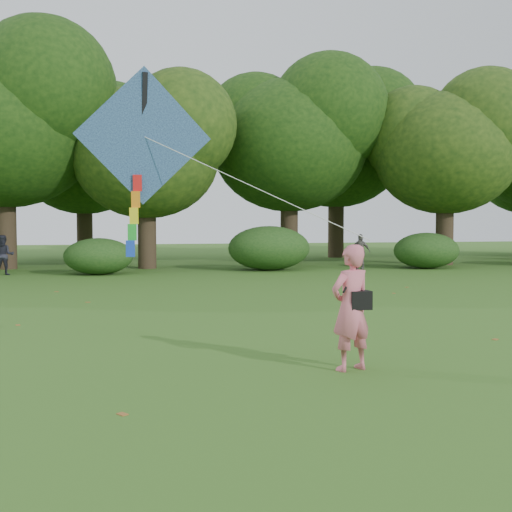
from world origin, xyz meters
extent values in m
plane|color=#265114|center=(0.00, 0.00, 0.00)|extent=(100.00, 100.00, 0.00)
imported|color=#D86678|center=(-0.11, -0.09, 0.88)|extent=(0.75, 0.61, 1.76)
imported|color=#242531|center=(-7.54, 17.55, 0.77)|extent=(0.80, 0.65, 1.55)
imported|color=#65605A|center=(6.99, 17.61, 0.76)|extent=(0.94, 0.83, 1.52)
cube|color=black|center=(0.01, -0.12, 0.99)|extent=(0.30, 0.20, 0.26)
cylinder|color=black|center=(-0.11, -0.13, 1.33)|extent=(0.33, 0.14, 0.47)
cube|color=#2651A6|center=(-2.86, 1.85, 3.42)|extent=(2.15, 0.29, 2.14)
cube|color=black|center=(-2.86, 1.88, 3.42)|extent=(0.14, 0.39, 1.95)
cylinder|color=white|center=(-1.36, 0.85, 2.62)|extent=(3.01, 2.00, 1.61)
cube|color=red|center=(-2.96, 1.87, 2.69)|extent=(0.14, 0.06, 0.26)
cube|color=orange|center=(-2.99, 1.87, 2.43)|extent=(0.14, 0.06, 0.26)
cube|color=yellow|center=(-3.02, 1.87, 2.17)|extent=(0.14, 0.06, 0.26)
cube|color=green|center=(-3.05, 1.87, 1.91)|extent=(0.14, 0.06, 0.26)
cube|color=blue|center=(-3.08, 1.87, 1.65)|extent=(0.14, 0.06, 0.26)
cylinder|color=#3A2D1E|center=(-8.00, 21.00, 1.92)|extent=(0.88, 0.88, 3.85)
ellipsoid|color=#1E3F11|center=(-8.00, 21.00, 6.05)|extent=(8.00, 8.00, 6.80)
cylinder|color=#3A2D1E|center=(-2.00, 20.00, 1.57)|extent=(0.80, 0.80, 3.15)
ellipsoid|color=#1E3F11|center=(-2.00, 20.00, 4.91)|extent=(6.40, 6.40, 5.44)
cylinder|color=#3A2D1E|center=(5.00, 22.00, 1.84)|extent=(0.86, 0.86, 3.67)
ellipsoid|color=#1E3F11|center=(5.00, 22.00, 5.76)|extent=(7.60, 7.60, 6.46)
cylinder|color=#3A2D1E|center=(12.00, 19.50, 1.72)|extent=(0.83, 0.83, 3.43)
ellipsoid|color=#1E3F11|center=(12.00, 19.50, 5.30)|extent=(6.80, 6.80, 5.78)
cylinder|color=#3A2D1E|center=(-5.00, 27.50, 1.75)|extent=(0.84, 0.84, 3.50)
ellipsoid|color=#1E3F11|center=(-5.00, 27.50, 5.43)|extent=(7.00, 7.00, 5.95)
cylinder|color=#3A2D1E|center=(9.00, 26.50, 2.01)|extent=(0.90, 0.90, 4.02)
ellipsoid|color=#1E3F11|center=(9.00, 26.50, 6.17)|extent=(7.80, 7.80, 6.63)
ellipsoid|color=#264919|center=(-4.00, 17.10, 0.71)|extent=(2.66, 2.09, 1.42)
ellipsoid|color=#264919|center=(3.00, 17.90, 0.94)|extent=(3.50, 2.75, 1.88)
ellipsoid|color=#264919|center=(10.00, 17.40, 0.79)|extent=(2.94, 2.31, 1.58)
cube|color=brown|center=(-4.04, 8.40, 0.00)|extent=(0.14, 0.12, 0.01)
cube|color=brown|center=(-3.25, -1.53, 0.00)|extent=(0.13, 0.14, 0.01)
cube|color=brown|center=(-5.25, 4.96, 0.00)|extent=(0.11, 0.14, 0.01)
cube|color=brown|center=(5.60, 10.11, 0.00)|extent=(0.14, 0.14, 0.01)
cube|color=brown|center=(0.74, 2.34, 0.00)|extent=(0.14, 0.14, 0.01)
cube|color=brown|center=(3.20, 1.54, 0.00)|extent=(0.14, 0.13, 0.01)
cube|color=brown|center=(-5.05, 11.10, 0.00)|extent=(0.14, 0.12, 0.01)
cube|color=brown|center=(4.49, 8.63, 0.00)|extent=(0.11, 0.14, 0.01)
camera|label=1|loc=(-3.28, -8.48, 2.09)|focal=45.00mm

